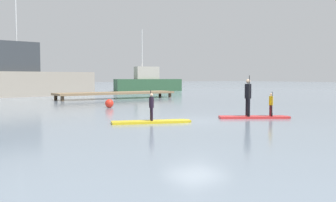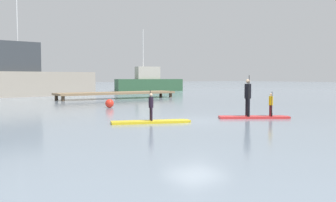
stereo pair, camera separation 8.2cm
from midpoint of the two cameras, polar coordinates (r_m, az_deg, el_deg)
ground_plane at (r=16.94m, az=4.23°, el=-2.92°), size 240.00×240.00×0.00m
paddleboard_near at (r=15.94m, az=-2.43°, el=-3.14°), size 3.34×1.73×0.10m
paddler_child_solo at (r=15.89m, az=-2.42°, el=-0.64°), size 0.26×0.38×1.27m
paddleboard_far at (r=18.21m, az=12.91°, el=-2.38°), size 3.10×2.23×0.10m
paddler_adult at (r=18.05m, az=12.01°, el=0.90°), size 0.42×0.47×1.90m
paddler_child_front at (r=18.35m, az=15.31°, el=-0.33°), size 0.27×0.34×1.14m
fishing_boat_white_large at (r=40.36m, az=-21.94°, el=3.29°), size 15.61×5.88×12.03m
motor_boat_small_navy at (r=52.34m, az=-2.89°, el=2.82°), size 9.42×4.24×8.38m
floating_dock at (r=34.13m, az=-7.60°, el=1.18°), size 10.92×2.35×0.59m
mooring_buoy_near at (r=24.10m, az=-8.67°, el=-0.36°), size 0.54×0.54×0.54m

